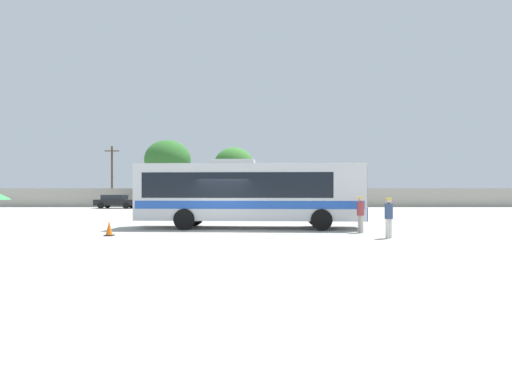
% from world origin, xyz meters
% --- Properties ---
extents(ground_plane, '(300.00, 300.00, 0.00)m').
position_xyz_m(ground_plane, '(0.00, 10.00, 0.00)').
color(ground_plane, '#A3A099').
extents(perimeter_wall, '(80.00, 0.30, 2.19)m').
position_xyz_m(perimeter_wall, '(0.00, 28.64, 1.09)').
color(perimeter_wall, '#9E998C').
rests_on(perimeter_wall, ground_plane).
extents(coach_bus_silver_blue, '(11.61, 3.16, 3.52)m').
position_xyz_m(coach_bus_silver_blue, '(1.19, 1.05, 1.88)').
color(coach_bus_silver_blue, silver).
rests_on(coach_bus_silver_blue, ground_plane).
extents(attendant_by_bus_door, '(0.45, 0.45, 1.66)m').
position_xyz_m(attendant_by_bus_door, '(6.42, -1.43, 0.94)').
color(attendant_by_bus_door, '#B7B2A8').
rests_on(attendant_by_bus_door, ground_plane).
extents(passenger_waiting_on_apron, '(0.44, 0.44, 1.64)m').
position_xyz_m(passenger_waiting_on_apron, '(7.03, -3.57, 0.93)').
color(passenger_waiting_on_apron, silver).
rests_on(passenger_waiting_on_apron, ground_plane).
extents(parked_car_leftmost_black, '(4.49, 2.17, 1.46)m').
position_xyz_m(parked_car_leftmost_black, '(-13.54, 24.66, 0.78)').
color(parked_car_leftmost_black, black).
rests_on(parked_car_leftmost_black, ground_plane).
extents(parked_car_second_silver, '(4.21, 2.09, 1.44)m').
position_xyz_m(parked_car_second_silver, '(-7.79, 25.69, 0.77)').
color(parked_car_second_silver, '#B7BABF').
rests_on(parked_car_second_silver, ground_plane).
extents(parked_car_third_red, '(4.44, 2.08, 1.49)m').
position_xyz_m(parked_car_third_red, '(-1.77, 24.83, 0.79)').
color(parked_car_third_red, red).
rests_on(parked_car_third_red, ground_plane).
extents(parked_car_rightmost_red, '(4.11, 2.17, 1.48)m').
position_xyz_m(parked_car_rightmost_red, '(4.73, 25.35, 0.78)').
color(parked_car_rightmost_red, red).
rests_on(parked_car_rightmost_red, ground_plane).
extents(utility_pole_near, '(1.80, 0.24, 7.54)m').
position_xyz_m(utility_pole_near, '(-16.62, 32.34, 3.95)').
color(utility_pole_near, '#4C3823').
rests_on(utility_pole_near, ground_plane).
extents(roadside_tree_left, '(5.71, 5.71, 8.18)m').
position_xyz_m(roadside_tree_left, '(-9.34, 31.32, 5.75)').
color(roadside_tree_left, brown).
rests_on(roadside_tree_left, ground_plane).
extents(roadside_tree_midleft, '(5.24, 5.24, 7.68)m').
position_xyz_m(roadside_tree_midleft, '(-1.32, 35.19, 5.44)').
color(roadside_tree_midleft, brown).
rests_on(roadside_tree_midleft, ground_plane).
extents(traffic_cone_on_apron, '(0.36, 0.36, 0.64)m').
position_xyz_m(traffic_cone_on_apron, '(-4.65, -2.69, 0.31)').
color(traffic_cone_on_apron, black).
rests_on(traffic_cone_on_apron, ground_plane).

